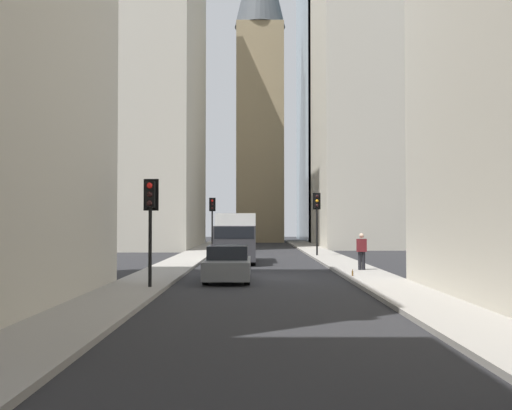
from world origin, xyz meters
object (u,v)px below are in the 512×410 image
at_px(hatchback_grey, 228,264).
at_px(traffic_light_foreground, 150,207).
at_px(traffic_light_midblock, 317,209).
at_px(discarded_bottle, 353,273).
at_px(delivery_truck, 236,237).
at_px(traffic_light_far_junction, 212,211).
at_px(pedestrian, 362,250).

distance_m(hatchback_grey, traffic_light_foreground, 4.74).
relative_size(traffic_light_midblock, discarded_bottle, 15.41).
distance_m(delivery_truck, traffic_light_midblock, 7.53).
height_order(traffic_light_far_junction, pedestrian, traffic_light_far_junction).
relative_size(hatchback_grey, pedestrian, 2.54).
xyz_separation_m(delivery_truck, pedestrian, (-6.76, -6.04, -0.40)).
height_order(traffic_light_midblock, traffic_light_far_junction, traffic_light_far_junction).
relative_size(delivery_truck, pedestrian, 3.81).
xyz_separation_m(hatchback_grey, traffic_light_far_junction, (24.34, 2.37, 2.55)).
distance_m(traffic_light_foreground, pedestrian, 11.28).
bearing_deg(discarded_bottle, hatchback_grey, 97.98).
relative_size(delivery_truck, hatchback_grey, 1.50).
height_order(traffic_light_midblock, pedestrian, traffic_light_midblock).
distance_m(traffic_light_foreground, traffic_light_midblock, 20.53).
bearing_deg(traffic_light_midblock, discarded_bottle, 179.52).
xyz_separation_m(traffic_light_foreground, pedestrian, (7.12, -8.56, -1.80)).
relative_size(traffic_light_foreground, traffic_light_far_junction, 0.89).
bearing_deg(traffic_light_far_junction, discarded_bottle, -162.44).
bearing_deg(hatchback_grey, traffic_light_far_junction, 5.56).
height_order(delivery_truck, traffic_light_foreground, traffic_light_foreground).
relative_size(traffic_light_far_junction, pedestrian, 2.47).
relative_size(traffic_light_foreground, pedestrian, 2.19).
xyz_separation_m(pedestrian, discarded_bottle, (-3.06, 0.93, -0.81)).
bearing_deg(traffic_light_midblock, hatchback_grey, 161.54).
distance_m(traffic_light_foreground, discarded_bottle, 9.03).
bearing_deg(hatchback_grey, discarded_bottle, -82.02).
height_order(traffic_light_foreground, pedestrian, traffic_light_foreground).
relative_size(hatchback_grey, traffic_light_foreground, 1.16).
relative_size(delivery_truck, discarded_bottle, 23.93).
distance_m(traffic_light_midblock, pedestrian, 12.11).
bearing_deg(traffic_light_far_junction, traffic_light_midblock, -138.78).
bearing_deg(hatchback_grey, pedestrian, -58.00).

